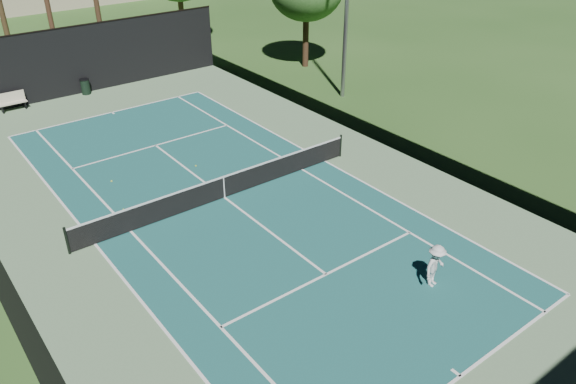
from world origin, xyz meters
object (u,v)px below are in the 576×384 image
at_px(tennis_net, 224,186).
at_px(park_bench, 12,101).
at_px(player, 435,266).
at_px(tennis_ball_c, 196,166).
at_px(tennis_ball_d, 112,181).
at_px(tennis_ball_b, 123,209).
at_px(trash_bin, 85,87).

distance_m(tennis_net, park_bench, 16.18).
distance_m(player, park_bench, 25.41).
relative_size(tennis_ball_c, tennis_ball_d, 1.03).
bearing_deg(tennis_ball_b, tennis_ball_d, 78.02).
bearing_deg(tennis_ball_c, tennis_ball_d, 165.37).
relative_size(tennis_net, tennis_ball_d, 171.98).
height_order(tennis_net, tennis_ball_c, tennis_net).
xyz_separation_m(tennis_ball_d, trash_bin, (3.12, 11.52, 0.44)).
bearing_deg(tennis_net, trash_bin, 90.16).
relative_size(tennis_ball_b, park_bench, 0.04).
distance_m(tennis_ball_c, trash_bin, 12.48).
xyz_separation_m(tennis_ball_b, tennis_ball_d, (0.53, 2.52, 0.01)).
relative_size(tennis_ball_c, park_bench, 0.05).
height_order(tennis_net, player, player).
height_order(tennis_net, tennis_ball_d, tennis_net).
xyz_separation_m(player, tennis_ball_b, (-6.12, 10.55, -0.73)).
xyz_separation_m(park_bench, trash_bin, (4.20, 0.07, -0.07)).
xyz_separation_m(tennis_ball_d, park_bench, (-1.08, 11.45, 0.51)).
relative_size(tennis_net, tennis_ball_c, 166.48).
bearing_deg(tennis_net, tennis_ball_c, 81.93).
relative_size(player, tennis_ball_b, 26.36).
height_order(tennis_ball_b, trash_bin, trash_bin).
bearing_deg(tennis_ball_d, player, -66.85).
bearing_deg(park_bench, tennis_net, -74.78).
bearing_deg(tennis_net, player, -74.80).
bearing_deg(park_bench, tennis_ball_b, -87.76).
bearing_deg(tennis_ball_b, park_bench, 92.24).
xyz_separation_m(tennis_net, park_bench, (-4.25, 15.61, -0.01)).
bearing_deg(trash_bin, tennis_ball_d, -105.18).
bearing_deg(player, trash_bin, 85.01).
xyz_separation_m(tennis_ball_c, park_bench, (-4.70, 12.40, 0.51)).
xyz_separation_m(player, tennis_ball_c, (-1.96, 12.12, -0.72)).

